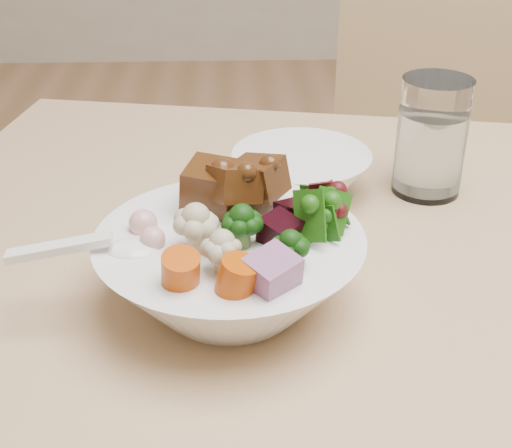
% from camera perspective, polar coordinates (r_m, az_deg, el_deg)
% --- Properties ---
extents(chair_far, '(0.42, 0.42, 0.79)m').
position_cam_1_polar(chair_far, '(1.33, 13.68, 2.35)').
color(chair_far, tan).
rests_on(chair_far, ground).
extents(food_bowl, '(0.22, 0.22, 0.12)m').
position_cam_1_polar(food_bowl, '(0.60, -1.93, -3.24)').
color(food_bowl, white).
rests_on(food_bowl, dining_table).
extents(soup_spoon, '(0.12, 0.04, 0.02)m').
position_cam_1_polar(soup_spoon, '(0.58, -11.31, -2.04)').
color(soup_spoon, white).
rests_on(soup_spoon, food_bowl).
extents(water_glass, '(0.08, 0.08, 0.13)m').
position_cam_1_polar(water_glass, '(0.80, 13.82, 6.42)').
color(water_glass, white).
rests_on(water_glass, dining_table).
extents(side_bowl, '(0.15, 0.15, 0.05)m').
position_cam_1_polar(side_bowl, '(0.78, 3.62, 3.97)').
color(side_bowl, white).
rests_on(side_bowl, dining_table).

